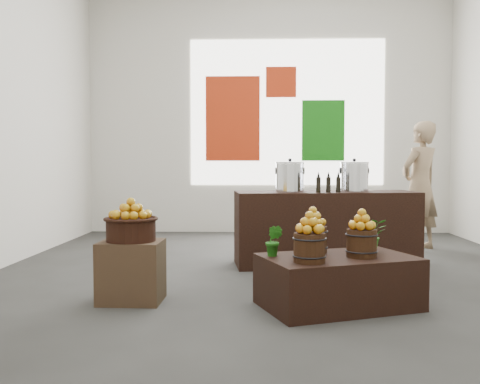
{
  "coord_description": "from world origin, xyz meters",
  "views": [
    {
      "loc": [
        -0.2,
        -5.46,
        1.15
      ],
      "look_at": [
        -0.36,
        -0.4,
        0.88
      ],
      "focal_mm": 40.0,
      "sensor_mm": 36.0,
      "label": 1
    }
  ],
  "objects_px": {
    "wicker_basket": "(131,230)",
    "stock_pot_center": "(354,178)",
    "crate": "(131,271)",
    "stock_pot_left": "(290,178)",
    "display_table": "(338,282)",
    "counter": "(326,228)",
    "shopper": "(420,186)"
  },
  "relations": [
    {
      "from": "wicker_basket",
      "to": "stock_pot_center",
      "type": "bearing_deg",
      "value": 39.04
    },
    {
      "from": "crate",
      "to": "stock_pot_center",
      "type": "height_order",
      "value": "stock_pot_center"
    },
    {
      "from": "stock_pot_left",
      "to": "display_table",
      "type": "bearing_deg",
      "value": -80.94
    },
    {
      "from": "wicker_basket",
      "to": "stock_pot_center",
      "type": "height_order",
      "value": "stock_pot_center"
    },
    {
      "from": "counter",
      "to": "shopper",
      "type": "distance_m",
      "value": 1.85
    },
    {
      "from": "crate",
      "to": "stock_pot_center",
      "type": "xyz_separation_m",
      "value": [
        2.15,
        1.74,
        0.74
      ]
    },
    {
      "from": "crate",
      "to": "counter",
      "type": "height_order",
      "value": "counter"
    },
    {
      "from": "shopper",
      "to": "display_table",
      "type": "bearing_deg",
      "value": 27.31
    },
    {
      "from": "wicker_basket",
      "to": "shopper",
      "type": "relative_size",
      "value": 0.24
    },
    {
      "from": "stock_pot_left",
      "to": "shopper",
      "type": "xyz_separation_m",
      "value": [
        1.81,
        1.18,
        -0.13
      ]
    },
    {
      "from": "crate",
      "to": "counter",
      "type": "xyz_separation_m",
      "value": [
        1.83,
        1.7,
        0.16
      ]
    },
    {
      "from": "display_table",
      "to": "shopper",
      "type": "height_order",
      "value": "shopper"
    },
    {
      "from": "counter",
      "to": "stock_pot_left",
      "type": "relative_size",
      "value": 6.47
    },
    {
      "from": "display_table",
      "to": "stock_pot_left",
      "type": "distance_m",
      "value": 1.95
    },
    {
      "from": "stock_pot_center",
      "to": "wicker_basket",
      "type": "bearing_deg",
      "value": -140.96
    },
    {
      "from": "display_table",
      "to": "counter",
      "type": "bearing_deg",
      "value": 65.16
    },
    {
      "from": "shopper",
      "to": "crate",
      "type": "bearing_deg",
      "value": 6.05
    },
    {
      "from": "shopper",
      "to": "stock_pot_left",
      "type": "bearing_deg",
      "value": -2.07
    },
    {
      "from": "stock_pot_center",
      "to": "display_table",
      "type": "bearing_deg",
      "value": -103.76
    },
    {
      "from": "stock_pot_left",
      "to": "shopper",
      "type": "relative_size",
      "value": 0.18
    },
    {
      "from": "crate",
      "to": "stock_pot_center",
      "type": "distance_m",
      "value": 2.86
    },
    {
      "from": "crate",
      "to": "stock_pot_left",
      "type": "height_order",
      "value": "stock_pot_left"
    },
    {
      "from": "counter",
      "to": "stock_pot_center",
      "type": "relative_size",
      "value": 6.47
    },
    {
      "from": "shopper",
      "to": "wicker_basket",
      "type": "bearing_deg",
      "value": 6.05
    },
    {
      "from": "crate",
      "to": "counter",
      "type": "relative_size",
      "value": 0.25
    },
    {
      "from": "crate",
      "to": "counter",
      "type": "bearing_deg",
      "value": 42.97
    },
    {
      "from": "wicker_basket",
      "to": "stock_pot_left",
      "type": "bearing_deg",
      "value": 49.42
    },
    {
      "from": "stock_pot_center",
      "to": "shopper",
      "type": "bearing_deg",
      "value": 45.47
    },
    {
      "from": "crate",
      "to": "wicker_basket",
      "type": "distance_m",
      "value": 0.35
    },
    {
      "from": "counter",
      "to": "shopper",
      "type": "bearing_deg",
      "value": 31.87
    },
    {
      "from": "crate",
      "to": "counter",
      "type": "distance_m",
      "value": 2.5
    },
    {
      "from": "stock_pot_left",
      "to": "shopper",
      "type": "distance_m",
      "value": 2.17
    }
  ]
}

